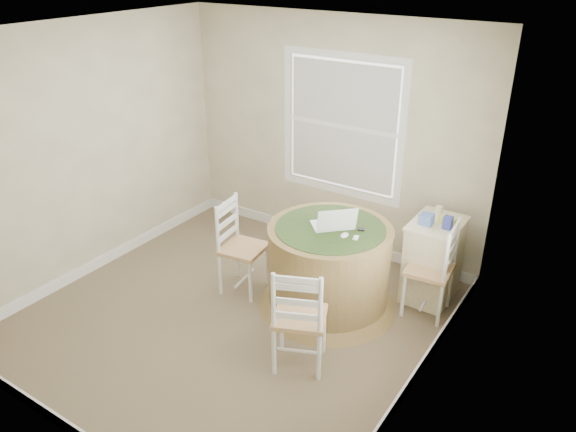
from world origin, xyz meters
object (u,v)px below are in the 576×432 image
Objects in this scene: chair_near at (300,316)px; laptop at (333,224)px; corner_chest at (432,260)px; round_table at (329,264)px; chair_left at (243,248)px; chair_right at (430,269)px.

laptop reaches higher than chair_near.
corner_chest is at bearing 177.12° from laptop.
round_table reaches higher than corner_chest.
round_table is 1.04m from corner_chest.
round_table is 1.43× the size of chair_left.
chair_near is 1.94× the size of laptop.
chair_right is at bearing 9.43° from round_table.
corner_chest is at bearing -132.75° from chair_near.
chair_near is 1.01m from laptop.
chair_right is 1.00m from laptop.
chair_right is (0.84, 0.42, 0.02)m from round_table.
laptop is at bearing 38.70° from round_table.
chair_right is at bearing -76.54° from corner_chest.
corner_chest is (-0.07, 0.28, -0.06)m from chair_right.
chair_left is 1.87m from corner_chest.
laptop is at bearing -138.56° from corner_chest.
corner_chest is (0.55, 1.58, -0.06)m from chair_near.
laptop is at bearing -81.75° from chair_left.
chair_right reaches higher than corner_chest.
laptop is (0.02, 0.02, 0.42)m from round_table.
laptop is 0.59× the size of corner_chest.
corner_chest is (1.62, 0.92, -0.06)m from chair_left.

